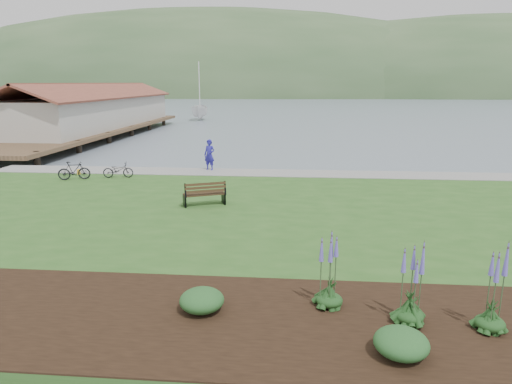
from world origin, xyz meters
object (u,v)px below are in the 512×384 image
(person, at_px, (209,152))
(bicycle_a, at_px, (118,170))
(park_bench, at_px, (205,193))
(sailboat, at_px, (200,120))

(person, bearing_deg, bicycle_a, -131.77)
(park_bench, xyz_separation_m, person, (-1.27, 7.91, 0.54))
(bicycle_a, bearing_deg, park_bench, -142.23)
(bicycle_a, height_order, sailboat, sailboat)
(park_bench, height_order, bicycle_a, park_bench)
(bicycle_a, relative_size, sailboat, 0.06)
(park_bench, height_order, person, person)
(park_bench, relative_size, bicycle_a, 1.15)
(park_bench, xyz_separation_m, bicycle_a, (-5.86, 5.35, -0.11))
(park_bench, distance_m, bicycle_a, 7.93)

